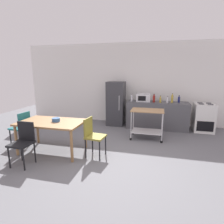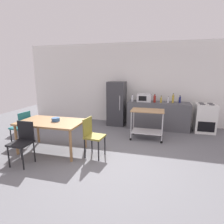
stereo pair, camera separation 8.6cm
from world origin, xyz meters
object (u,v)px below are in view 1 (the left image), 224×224
at_px(microwave, 144,98).
at_px(bottle_soy_sauce, 167,100).
at_px(refrigerator, 116,103).
at_px(bottle_vinegar, 172,99).
at_px(chair_teal, 22,126).
at_px(stove_oven, 204,118).
at_px(chair_black, 23,141).
at_px(bottle_wine, 179,99).
at_px(chair_olive, 93,134).
at_px(bottle_olive_oil, 160,100).
at_px(dining_table, 52,125).
at_px(bottle_sparkling_water, 154,99).
at_px(fruit_bowl, 56,120).
at_px(kitchen_cart, 147,119).
at_px(bottle_soda, 132,98).

distance_m(microwave, bottle_soy_sauce, 0.77).
height_order(refrigerator, bottle_vinegar, refrigerator).
bearing_deg(chair_teal, microwave, 135.35).
relative_size(stove_oven, bottle_soy_sauce, 4.24).
bearing_deg(chair_teal, chair_black, 47.22).
height_order(microwave, bottle_wine, microwave).
relative_size(chair_teal, chair_olive, 1.00).
xyz_separation_m(bottle_olive_oil, bottle_wine, (0.59, 0.14, 0.01)).
bearing_deg(dining_table, chair_teal, 171.73).
xyz_separation_m(chair_black, microwave, (2.18, 3.22, 0.51)).
xyz_separation_m(bottle_olive_oil, bottle_vinegar, (0.37, 0.07, 0.04)).
relative_size(stove_oven, bottle_sparkling_water, 3.36).
bearing_deg(fruit_bowl, chair_teal, 173.88).
xyz_separation_m(dining_table, microwave, (1.95, 2.51, 0.36)).
relative_size(chair_teal, bottle_sparkling_water, 3.25).
xyz_separation_m(chair_olive, refrigerator, (-0.06, 2.62, 0.26)).
relative_size(chair_black, microwave, 1.93).
bearing_deg(microwave, stove_oven, 0.64).
bearing_deg(kitchen_cart, chair_teal, -157.77).
relative_size(bottle_soda, bottle_wine, 1.02).
relative_size(chair_black, refrigerator, 0.57).
bearing_deg(bottle_wine, bottle_soda, -175.49).
distance_m(chair_black, bottle_soy_sauce, 4.35).
bearing_deg(bottle_vinegar, kitchen_cart, -123.07).
bearing_deg(stove_oven, bottle_wine, 175.72).
xyz_separation_m(chair_teal, bottle_vinegar, (3.84, 2.38, 0.51)).
bearing_deg(bottle_wine, microwave, -175.97).
height_order(bottle_sparkling_water, bottle_soy_sauce, bottle_sparkling_water).
bearing_deg(bottle_vinegar, refrigerator, 177.15).
bearing_deg(bottle_olive_oil, bottle_wine, 13.37).
relative_size(chair_teal, kitchen_cart, 0.98).
bearing_deg(chair_black, bottle_wine, 45.37).
distance_m(bottle_soda, bottle_wine, 1.54).
bearing_deg(refrigerator, chair_black, -109.94).
xyz_separation_m(chair_teal, bottle_olive_oil, (3.46, 2.31, 0.47)).
height_order(chair_black, kitchen_cart, chair_black).
xyz_separation_m(chair_black, bottle_wine, (3.32, 3.30, 0.48)).
height_order(chair_black, bottle_vinegar, bottle_vinegar).
xyz_separation_m(chair_black, bottle_soda, (1.78, 3.18, 0.49)).
bearing_deg(bottle_soda, chair_olive, -101.83).
bearing_deg(bottle_wine, fruit_bowl, -139.24).
bearing_deg(chair_olive, bottle_soda, -5.23).
relative_size(bottle_soda, fruit_bowl, 1.31).
distance_m(stove_oven, fruit_bowl, 4.54).
bearing_deg(dining_table, bottle_olive_oil, 44.48).
bearing_deg(bottle_soda, refrigerator, 166.08).
height_order(stove_oven, bottle_soda, bottle_soda).
relative_size(chair_teal, bottle_olive_oil, 3.92).
distance_m(refrigerator, kitchen_cart, 1.69).
distance_m(stove_oven, kitchen_cart, 2.06).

